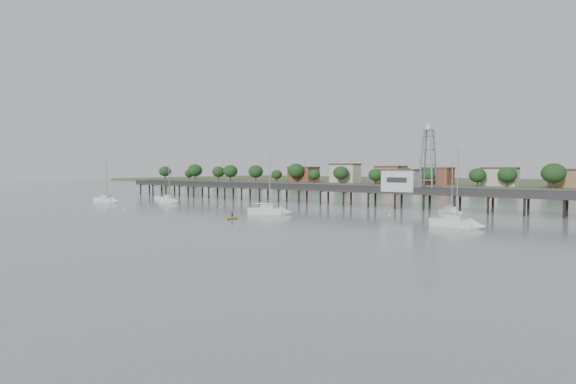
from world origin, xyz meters
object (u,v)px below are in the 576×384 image
Objects in this scene: pier at (313,189)px; sailboat_e at (453,214)px; sailboat_b at (171,200)px; lattice_tower at (428,161)px; sailboat_d at (462,224)px; white_tender at (161,198)px; sailboat_c at (274,211)px; yellow_dinghy at (232,219)px; sailboat_a at (109,200)px.

sailboat_e is (41.83, -13.68, -3.15)m from pier.
pier is at bearing 29.32° from sailboat_b.
pier is at bearing -180.00° from lattice_tower.
lattice_tower is at bearing 172.00° from sailboat_e.
sailboat_b is at bearing -146.79° from pier.
sailboat_b is (-80.70, 6.76, 0.02)m from sailboat_d.
sailboat_c is at bearing -34.04° from white_tender.
sailboat_c is at bearing -71.23° from pier.
sailboat_d is 3.48× the size of white_tender.
lattice_tower reaches higher than yellow_dinghy.
lattice_tower is at bearing -8.53° from white_tender.
lattice_tower is at bearing 10.82° from sailboat_a.
sailboat_a is 57.50m from yellow_dinghy.
yellow_dinghy is (-38.42, -13.27, -0.64)m from sailboat_d.
sailboat_e reaches higher than sailboat_b.
pier is 11.01× the size of sailboat_d.
lattice_tower is 68.49m from sailboat_b.
sailboat_c is 56.98m from sailboat_a.
sailboat_a is (-56.95, -1.85, 0.00)m from sailboat_c.
sailboat_c reaches higher than sailboat_b.
sailboat_c reaches higher than sailboat_e.
pier is 56.45m from sailboat_a.
sailboat_b reaches higher than white_tender.
lattice_tower is 3.96× the size of white_tender.
lattice_tower is 37.82m from sailboat_c.
lattice_tower reaches higher than white_tender.
sailboat_a reaches higher than sailboat_b.
sailboat_e is at bearing 0.96° from sailboat_c.
white_tender is at bearing 74.37° from sailboat_a.
sailboat_e is at bearing 118.07° from sailboat_d.
sailboat_a is at bearing -123.97° from sailboat_e.
sailboat_e is 1.14× the size of sailboat_b.
yellow_dinghy is at bearing -45.21° from white_tender.
lattice_tower reaches higher than sailboat_b.
sailboat_e is 3.04× the size of white_tender.
sailboat_c reaches higher than yellow_dinghy.
white_tender is at bearing -162.25° from pier.
white_tender is at bearing -169.28° from lattice_tower.
lattice_tower reaches higher than sailboat_c.
sailboat_d reaches higher than yellow_dinghy.
pier is at bearing 22.70° from sailboat_a.
sailboat_d is at bearing -9.03° from sailboat_a.
sailboat_c is 1.34× the size of sailboat_b.
white_tender is at bearing 140.13° from sailboat_c.
sailboat_d is at bearing -59.67° from lattice_tower.
white_tender is (-87.44, -0.92, -0.21)m from sailboat_e.
sailboat_a is (-88.83, -17.43, -0.01)m from sailboat_e.
lattice_tower is 1.14× the size of sailboat_d.
sailboat_e is (31.89, 15.58, 0.01)m from sailboat_c.
sailboat_c is 35.49m from sailboat_e.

